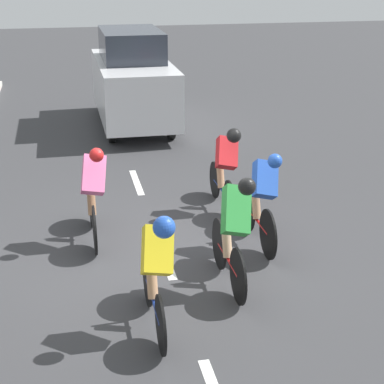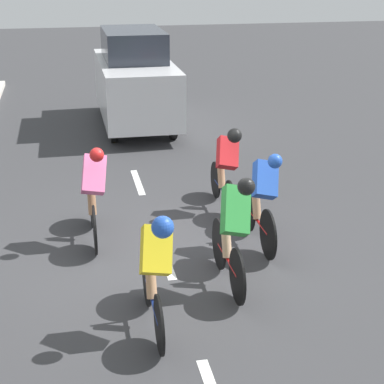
# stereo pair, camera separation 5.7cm
# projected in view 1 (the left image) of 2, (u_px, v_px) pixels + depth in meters

# --- Properties ---
(ground_plane) EXTENTS (60.00, 60.00, 0.00)m
(ground_plane) POSITION_uv_depth(u_px,v_px,m) (162.00, 250.00, 9.25)
(ground_plane) COLOR #38383A
(lane_stripe_mid) EXTENTS (0.12, 1.40, 0.01)m
(lane_stripe_mid) POSITION_uv_depth(u_px,v_px,m) (165.00, 257.00, 9.05)
(lane_stripe_mid) COLOR white
(lane_stripe_mid) RESTS_ON ground
(lane_stripe_far) EXTENTS (0.12, 1.40, 0.01)m
(lane_stripe_far) POSITION_uv_depth(u_px,v_px,m) (137.00, 182.00, 11.98)
(lane_stripe_far) COLOR white
(lane_stripe_far) RESTS_ON ground
(cyclist_pink) EXTENTS (0.41, 1.71, 1.51)m
(cyclist_pink) POSITION_uv_depth(u_px,v_px,m) (93.00, 192.00, 9.30)
(cyclist_pink) COLOR black
(cyclist_pink) RESTS_ON ground
(cyclist_green) EXTENTS (0.44, 1.66, 1.56)m
(cyclist_green) POSITION_uv_depth(u_px,v_px,m) (234.00, 229.00, 7.98)
(cyclist_green) COLOR black
(cyclist_green) RESTS_ON ground
(cyclist_yellow) EXTENTS (0.40, 1.69, 1.49)m
(cyclist_yellow) POSITION_uv_depth(u_px,v_px,m) (157.00, 267.00, 7.02)
(cyclist_yellow) COLOR black
(cyclist_yellow) RESTS_ON ground
(cyclist_red) EXTENTS (0.42, 1.63, 1.45)m
(cyclist_red) POSITION_uv_depth(u_px,v_px,m) (226.00, 165.00, 10.47)
(cyclist_red) COLOR black
(cyclist_red) RESTS_ON ground
(cyclist_blue) EXTENTS (0.43, 1.72, 1.47)m
(cyclist_blue) POSITION_uv_depth(u_px,v_px,m) (262.00, 197.00, 9.17)
(cyclist_blue) COLOR black
(cyclist_blue) RESTS_ON ground
(support_car) EXTENTS (1.70, 4.36, 2.31)m
(support_car) POSITION_uv_depth(u_px,v_px,m) (133.00, 79.00, 15.54)
(support_car) COLOR black
(support_car) RESTS_ON ground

